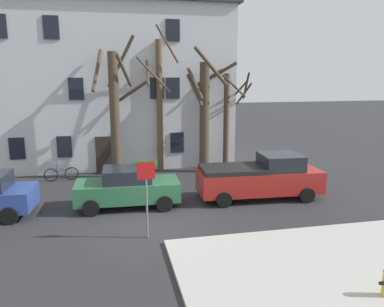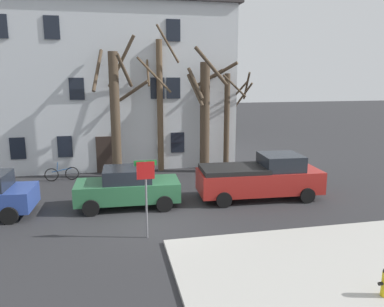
{
  "view_description": "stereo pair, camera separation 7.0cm",
  "coord_description": "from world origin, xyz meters",
  "px_view_note": "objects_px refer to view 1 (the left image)",
  "views": [
    {
      "loc": [
        -1.5,
        -13.59,
        5.56
      ],
      "look_at": [
        1.84,
        1.83,
        2.28
      ],
      "focal_mm": 35.5,
      "sensor_mm": 36.0,
      "label": 1
    },
    {
      "loc": [
        -1.44,
        -13.61,
        5.56
      ],
      "look_at": [
        1.84,
        1.83,
        2.28
      ],
      "focal_mm": 35.5,
      "sensor_mm": 36.0,
      "label": 2
    }
  ],
  "objects_px": {
    "street_sign_pole": "(146,184)",
    "bicycle_leaning": "(61,174)",
    "tree_bare_end": "(228,117)",
    "pickup_truck_red": "(260,177)",
    "building_main": "(111,68)",
    "tree_bare_near": "(115,110)",
    "car_green_sedan": "(128,187)",
    "tree_bare_far": "(205,111)",
    "tree_bare_mid": "(159,102)"
  },
  "relations": [
    {
      "from": "tree_bare_mid",
      "to": "tree_bare_near",
      "type": "bearing_deg",
      "value": -158.49
    },
    {
      "from": "tree_bare_end",
      "to": "pickup_truck_red",
      "type": "distance_m",
      "value": 6.24
    },
    {
      "from": "tree_bare_end",
      "to": "pickup_truck_red",
      "type": "bearing_deg",
      "value": -92.91
    },
    {
      "from": "bicycle_leaning",
      "to": "tree_bare_near",
      "type": "bearing_deg",
      "value": 2.16
    },
    {
      "from": "building_main",
      "to": "pickup_truck_red",
      "type": "relative_size",
      "value": 2.67
    },
    {
      "from": "tree_bare_mid",
      "to": "pickup_truck_red",
      "type": "bearing_deg",
      "value": -57.85
    },
    {
      "from": "tree_bare_far",
      "to": "tree_bare_end",
      "type": "distance_m",
      "value": 1.75
    },
    {
      "from": "car_green_sedan",
      "to": "pickup_truck_red",
      "type": "relative_size",
      "value": 0.78
    },
    {
      "from": "building_main",
      "to": "car_green_sedan",
      "type": "bearing_deg",
      "value": -87.75
    },
    {
      "from": "bicycle_leaning",
      "to": "pickup_truck_red",
      "type": "bearing_deg",
      "value": -28.15
    },
    {
      "from": "street_sign_pole",
      "to": "tree_bare_near",
      "type": "bearing_deg",
      "value": 95.52
    },
    {
      "from": "car_green_sedan",
      "to": "street_sign_pole",
      "type": "xyz_separation_m",
      "value": [
        0.49,
        -3.37,
        1.08
      ]
    },
    {
      "from": "building_main",
      "to": "pickup_truck_red",
      "type": "height_order",
      "value": "building_main"
    },
    {
      "from": "tree_bare_mid",
      "to": "tree_bare_far",
      "type": "bearing_deg",
      "value": -16.76
    },
    {
      "from": "tree_bare_near",
      "to": "street_sign_pole",
      "type": "bearing_deg",
      "value": -84.48
    },
    {
      "from": "pickup_truck_red",
      "to": "building_main",
      "type": "bearing_deg",
      "value": 121.47
    },
    {
      "from": "car_green_sedan",
      "to": "pickup_truck_red",
      "type": "distance_m",
      "value": 5.97
    },
    {
      "from": "pickup_truck_red",
      "to": "bicycle_leaning",
      "type": "xyz_separation_m",
      "value": [
        -9.25,
        4.95,
        -0.61
      ]
    },
    {
      "from": "bicycle_leaning",
      "to": "tree_bare_far",
      "type": "bearing_deg",
      "value": 2.46
    },
    {
      "from": "building_main",
      "to": "bicycle_leaning",
      "type": "height_order",
      "value": "building_main"
    },
    {
      "from": "car_green_sedan",
      "to": "tree_bare_mid",
      "type": "bearing_deg",
      "value": 69.96
    },
    {
      "from": "tree_bare_near",
      "to": "tree_bare_mid",
      "type": "distance_m",
      "value": 2.69
    },
    {
      "from": "bicycle_leaning",
      "to": "car_green_sedan",
      "type": "bearing_deg",
      "value": -56.01
    },
    {
      "from": "building_main",
      "to": "tree_bare_mid",
      "type": "relative_size",
      "value": 1.84
    },
    {
      "from": "tree_bare_mid",
      "to": "street_sign_pole",
      "type": "height_order",
      "value": "tree_bare_mid"
    },
    {
      "from": "street_sign_pole",
      "to": "tree_bare_end",
      "type": "bearing_deg",
      "value": 57.69
    },
    {
      "from": "tree_bare_end",
      "to": "tree_bare_mid",
      "type": "bearing_deg",
      "value": 177.24
    },
    {
      "from": "building_main",
      "to": "tree_bare_near",
      "type": "xyz_separation_m",
      "value": [
        0.09,
        -5.36,
        -2.23
      ]
    },
    {
      "from": "building_main",
      "to": "street_sign_pole",
      "type": "xyz_separation_m",
      "value": [
        0.9,
        -13.71,
        -4.04
      ]
    },
    {
      "from": "pickup_truck_red",
      "to": "tree_bare_end",
      "type": "bearing_deg",
      "value": 87.09
    },
    {
      "from": "bicycle_leaning",
      "to": "tree_bare_end",
      "type": "bearing_deg",
      "value": 5.36
    },
    {
      "from": "building_main",
      "to": "tree_bare_far",
      "type": "xyz_separation_m",
      "value": [
        5.07,
        -5.13,
        -2.42
      ]
    },
    {
      "from": "street_sign_pole",
      "to": "bicycle_leaning",
      "type": "relative_size",
      "value": 1.57
    },
    {
      "from": "tree_bare_far",
      "to": "tree_bare_mid",
      "type": "bearing_deg",
      "value": 163.24
    },
    {
      "from": "tree_bare_far",
      "to": "tree_bare_near",
      "type": "bearing_deg",
      "value": -177.37
    },
    {
      "from": "tree_bare_mid",
      "to": "street_sign_pole",
      "type": "relative_size",
      "value": 2.97
    },
    {
      "from": "pickup_truck_red",
      "to": "street_sign_pole",
      "type": "xyz_separation_m",
      "value": [
        -5.48,
        -3.29,
        0.95
      ]
    },
    {
      "from": "tree_bare_end",
      "to": "car_green_sedan",
      "type": "bearing_deg",
      "value": -137.42
    },
    {
      "from": "building_main",
      "to": "pickup_truck_red",
      "type": "xyz_separation_m",
      "value": [
        6.38,
        -10.42,
        -4.99
      ]
    },
    {
      "from": "tree_bare_near",
      "to": "street_sign_pole",
      "type": "relative_size",
      "value": 2.77
    },
    {
      "from": "tree_bare_end",
      "to": "street_sign_pole",
      "type": "relative_size",
      "value": 2.07
    },
    {
      "from": "tree_bare_near",
      "to": "building_main",
      "type": "bearing_deg",
      "value": 90.97
    },
    {
      "from": "tree_bare_far",
      "to": "street_sign_pole",
      "type": "relative_size",
      "value": 2.56
    },
    {
      "from": "tree_bare_near",
      "to": "car_green_sedan",
      "type": "bearing_deg",
      "value": -86.38
    },
    {
      "from": "tree_bare_mid",
      "to": "car_green_sedan",
      "type": "relative_size",
      "value": 1.85
    },
    {
      "from": "car_green_sedan",
      "to": "building_main",
      "type": "bearing_deg",
      "value": 92.25
    },
    {
      "from": "tree_bare_mid",
      "to": "street_sign_pole",
      "type": "distance_m",
      "value": 9.71
    },
    {
      "from": "car_green_sedan",
      "to": "pickup_truck_red",
      "type": "height_order",
      "value": "pickup_truck_red"
    },
    {
      "from": "tree_bare_near",
      "to": "street_sign_pole",
      "type": "height_order",
      "value": "tree_bare_near"
    },
    {
      "from": "building_main",
      "to": "car_green_sedan",
      "type": "height_order",
      "value": "building_main"
    }
  ]
}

